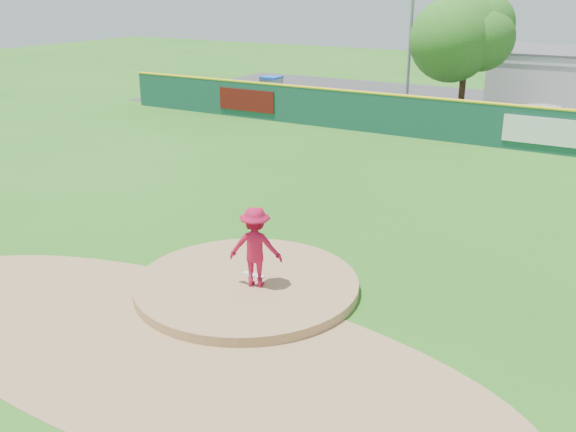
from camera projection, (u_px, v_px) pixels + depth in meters
The scene contains 12 objects.
ground at pixel (247, 289), 15.82m from camera, with size 120.00×120.00×0.00m, color #286B19.
pitchers_mound at pixel (247, 289), 15.82m from camera, with size 5.50×5.50×0.50m, color #9E774C.
pitching_rubber at pixel (253, 275), 15.97m from camera, with size 0.60×0.15×0.04m, color white.
infield_dirt_arc at pixel (167, 344), 13.39m from camera, with size 15.40×15.40×0.01m, color #9E774C.
parking_lot at pixel (503, 112), 37.70m from camera, with size 44.00×16.00×0.02m, color #38383A.
pitcher at pixel (255, 247), 15.17m from camera, with size 1.27×0.73×1.97m, color #AD0E34.
van at pixel (552, 123), 30.89m from camera, with size 2.63×5.71×1.59m, color white.
fence_banners at pixel (378, 114), 31.99m from camera, with size 19.43×0.04×1.20m.
playground_slide at pixel (271, 90), 39.82m from camera, with size 1.12×3.16×1.74m.
outfield_fence at pixel (461, 120), 30.04m from camera, with size 40.00×0.14×2.07m.
deciduous_tree at pixel (467, 33), 35.49m from camera, with size 5.60×5.60×7.36m.
light_pole_left at pixel (413, 3), 38.51m from camera, with size 1.75×0.25×11.00m.
Camera 1 is at (8.11, -11.78, 7.08)m, focal length 40.00 mm.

